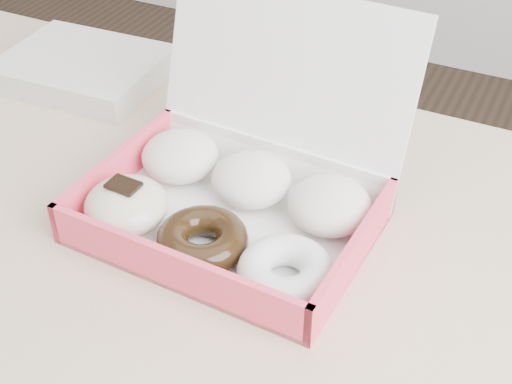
% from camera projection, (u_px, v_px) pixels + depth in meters
% --- Properties ---
extents(table, '(1.20, 0.80, 0.75)m').
position_uv_depth(table, '(114.00, 264.00, 0.90)').
color(table, tan).
rests_on(table, ground).
extents(donut_box, '(0.33, 0.31, 0.23)m').
position_uv_depth(donut_box, '(234.00, 193.00, 0.82)').
color(donut_box, white).
rests_on(donut_box, table).
extents(newspapers, '(0.24, 0.20, 0.04)m').
position_uv_depth(newspapers, '(83.00, 68.00, 1.10)').
color(newspapers, white).
rests_on(newspapers, table).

